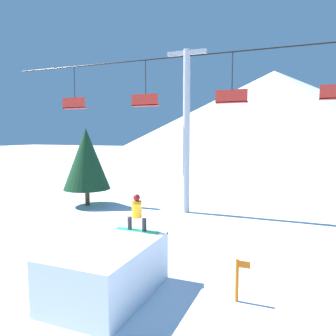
{
  "coord_description": "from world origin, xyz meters",
  "views": [
    {
      "loc": [
        5.59,
        -8.95,
        4.8
      ],
      "look_at": [
        0.42,
        3.87,
        3.37
      ],
      "focal_mm": 35.0,
      "sensor_mm": 36.0,
      "label": 1
    }
  ],
  "objects": [
    {
      "name": "pine_tree_near",
      "position": [
        -7.64,
        9.26,
        3.16
      ],
      "size": [
        3.12,
        3.12,
        5.22
      ],
      "color": "#4C3823",
      "rests_on": "ground_plane"
    },
    {
      "name": "ground_plane",
      "position": [
        0.0,
        0.0,
        0.0
      ],
      "size": [
        220.0,
        220.0,
        0.0
      ],
      "primitive_type": "plane",
      "color": "white"
    },
    {
      "name": "trail_marker",
      "position": [
        4.08,
        0.14,
        0.68
      ],
      "size": [
        0.41,
        0.1,
        1.25
      ],
      "color": "orange",
      "rests_on": "ground_plane"
    },
    {
      "name": "snowboarder",
      "position": [
        0.63,
        0.58,
        2.18
      ],
      "size": [
        1.56,
        0.33,
        1.25
      ],
      "color": "#1E9E6B",
      "rests_on": "snow_ramp"
    },
    {
      "name": "chairlift",
      "position": [
        -0.81,
        9.87,
        5.91
      ],
      "size": [
        25.48,
        0.44,
        9.79
      ],
      "color": "#B2B2B7",
      "rests_on": "ground_plane"
    },
    {
      "name": "mountain_ridge",
      "position": [
        0.0,
        65.22,
        9.08
      ],
      "size": [
        73.64,
        73.64,
        18.17
      ],
      "color": "silver",
      "rests_on": "ground_plane"
    },
    {
      "name": "snow_ramp",
      "position": [
        0.42,
        -0.97,
        0.79
      ],
      "size": [
        2.41,
        3.67,
        1.57
      ],
      "color": "white",
      "rests_on": "ground_plane"
    }
  ]
}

